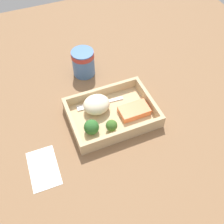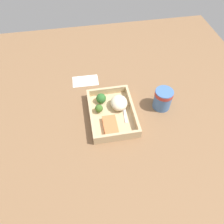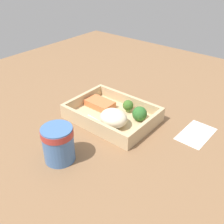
% 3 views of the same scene
% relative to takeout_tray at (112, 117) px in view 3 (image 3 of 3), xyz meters
% --- Properties ---
extents(ground_plane, '(1.60, 1.60, 0.02)m').
position_rel_takeout_tray_xyz_m(ground_plane, '(0.00, 0.00, -0.02)').
color(ground_plane, brown).
extents(takeout_tray, '(0.28, 0.20, 0.01)m').
position_rel_takeout_tray_xyz_m(takeout_tray, '(0.00, 0.00, 0.00)').
color(takeout_tray, tan).
rests_on(takeout_tray, ground_plane).
extents(tray_rim, '(0.28, 0.20, 0.04)m').
position_rel_takeout_tray_xyz_m(tray_rim, '(0.00, 0.00, 0.02)').
color(tray_rim, tan).
rests_on(tray_rim, takeout_tray).
extents(salmon_fillet, '(0.10, 0.06, 0.02)m').
position_rel_takeout_tray_xyz_m(salmon_fillet, '(-0.07, 0.02, 0.02)').
color(salmon_fillet, '#E47441').
rests_on(salmon_fillet, takeout_tray).
extents(mashed_potatoes, '(0.09, 0.08, 0.05)m').
position_rel_takeout_tray_xyz_m(mashed_potatoes, '(0.04, -0.04, 0.03)').
color(mashed_potatoes, beige).
rests_on(mashed_potatoes, takeout_tray).
extents(broccoli_floret_1, '(0.04, 0.04, 0.04)m').
position_rel_takeout_tray_xyz_m(broccoli_floret_1, '(0.02, 0.06, 0.03)').
color(broccoli_floret_1, '#8AA661').
rests_on(broccoli_floret_1, takeout_tray).
extents(broccoli_floret_2, '(0.05, 0.05, 0.05)m').
position_rel_takeout_tray_xyz_m(broccoli_floret_2, '(0.08, 0.04, 0.03)').
color(broccoli_floret_2, '#819D52').
rests_on(broccoli_floret_2, takeout_tray).
extents(fork, '(0.16, 0.03, 0.00)m').
position_rel_takeout_tray_xyz_m(fork, '(0.03, -0.06, 0.01)').
color(fork, silver).
rests_on(fork, takeout_tray).
extents(paper_cup, '(0.08, 0.08, 0.10)m').
position_rel_takeout_tray_xyz_m(paper_cup, '(0.02, -0.24, 0.05)').
color(paper_cup, '#456FAB').
rests_on(paper_cup, ground_plane).
extents(receipt_slip, '(0.08, 0.14, 0.00)m').
position_rel_takeout_tray_xyz_m(receipt_slip, '(0.25, 0.10, -0.00)').
color(receipt_slip, white).
rests_on(receipt_slip, ground_plane).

